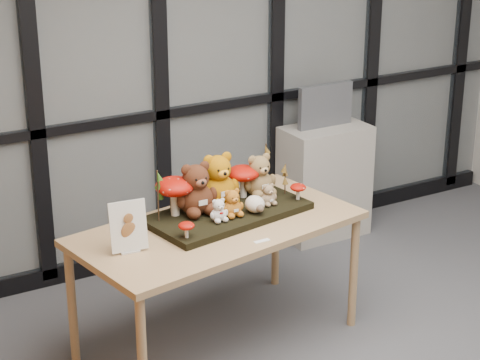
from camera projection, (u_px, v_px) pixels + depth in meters
glass_partition at (220, 52)px, 5.86m from camera, size 4.90×0.06×2.78m
display_table at (218, 236)px, 4.83m from camera, size 1.70×1.05×0.75m
diorama_tray at (228, 213)px, 4.92m from camera, size 0.98×0.60×0.04m
bear_pooh_yellow at (218, 176)px, 4.94m from camera, size 0.29×0.27×0.34m
bear_brown_medium at (196, 185)px, 4.82m from camera, size 0.28×0.26×0.33m
bear_tan_back at (259, 173)px, 5.08m from camera, size 0.24×0.22×0.28m
bear_small_yellow at (232, 201)px, 4.80m from camera, size 0.15×0.14×0.18m
bear_white_bow at (218, 209)px, 4.74m from camera, size 0.13×0.12×0.14m
bear_beige_small at (268, 193)px, 4.96m from camera, size 0.12×0.11×0.14m
plush_cream_hedgehog at (255, 203)px, 4.86m from camera, size 0.09×0.09×0.11m
mushroom_back_left at (175, 195)px, 4.80m from camera, size 0.22×0.22×0.24m
mushroom_back_right at (243, 180)px, 5.06m from camera, size 0.19×0.19×0.21m
mushroom_front_left at (186, 229)px, 4.54m from camera, size 0.09×0.09×0.09m
mushroom_front_right at (298, 191)px, 5.04m from camera, size 0.09×0.09×0.10m
sprig_green_far_left at (158, 196)px, 4.71m from camera, size 0.05×0.05×0.29m
sprig_green_mid_left at (171, 195)px, 4.83m from camera, size 0.05×0.05×0.21m
sprig_dry_far_right at (266, 167)px, 5.15m from camera, size 0.05×0.05×0.29m
sprig_dry_mid_right at (285, 179)px, 5.11m from camera, size 0.05×0.05×0.19m
sprig_green_centre at (197, 190)px, 4.96m from camera, size 0.05×0.05×0.18m
sign_holder at (129, 229)px, 4.44m from camera, size 0.20×0.07×0.28m
label_card at (262, 241)px, 4.61m from camera, size 0.09×0.03×0.00m
cabinet at (324, 181)px, 6.38m from camera, size 0.63×0.37×0.83m
monitor at (325, 106)px, 6.19m from camera, size 0.44×0.05×0.31m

